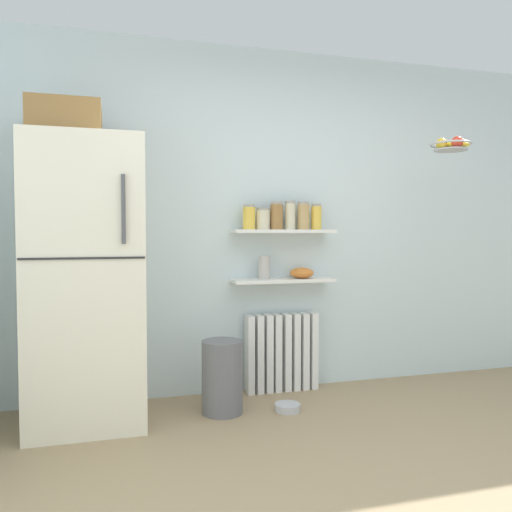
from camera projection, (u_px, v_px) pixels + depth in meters
name	position (u px, v px, depth m)	size (l,w,h in m)	color
ground_plane	(366.00, 476.00, 2.51)	(7.04, 7.04, 0.00)	#9E8460
back_wall	(272.00, 221.00, 3.95)	(7.04, 0.10, 2.60)	silver
refrigerator	(86.00, 274.00, 3.21)	(0.70, 0.72, 2.00)	silver
radiator	(282.00, 352.00, 3.88)	(0.56, 0.12, 0.59)	white
wall_shelf_lower	(283.00, 280.00, 3.82)	(0.78, 0.22, 0.03)	white
wall_shelf_upper	(283.00, 231.00, 3.81)	(0.78, 0.22, 0.03)	white
storage_jar_0	(249.00, 217.00, 3.73)	(0.09, 0.09, 0.18)	yellow
storage_jar_1	(263.00, 219.00, 3.76)	(0.10, 0.10, 0.16)	beige
storage_jar_2	(277.00, 216.00, 3.79)	(0.09, 0.09, 0.21)	olive
storage_jar_3	(290.00, 216.00, 3.82)	(0.08, 0.08, 0.22)	beige
storage_jar_4	(303.00, 216.00, 3.85)	(0.09, 0.09, 0.21)	tan
storage_jar_5	(316.00, 217.00, 3.88)	(0.08, 0.08, 0.20)	yellow
vase	(264.00, 267.00, 3.78)	(0.08, 0.08, 0.18)	#B2ADA8
shelf_bowl	(302.00, 273.00, 3.86)	(0.18, 0.18, 0.08)	orange
trash_bin	(222.00, 377.00, 3.39)	(0.27, 0.27, 0.49)	slate
pet_food_bowl	(288.00, 407.00, 3.43)	(0.17, 0.17, 0.05)	#B7B7BC
hanging_fruit_basket	(452.00, 145.00, 3.61)	(0.29, 0.29, 0.09)	#B2B2B7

